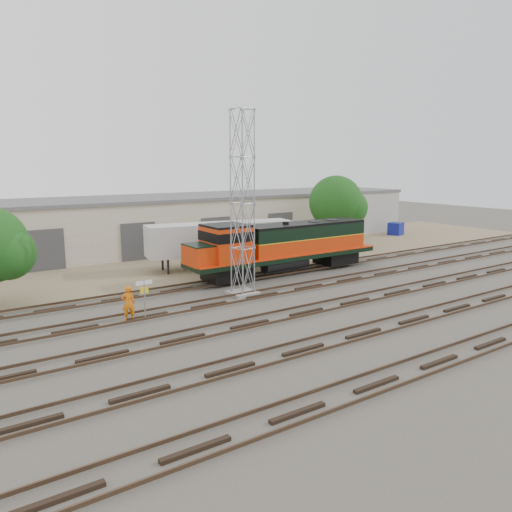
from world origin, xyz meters
TOP-DOWN VIEW (x-y plane):
  - ground at (0.00, 0.00)m, footprint 140.00×140.00m
  - dirt_strip at (0.00, 15.00)m, footprint 80.00×16.00m
  - tracks at (0.00, -3.00)m, footprint 80.00×20.40m
  - warehouse at (0.04, 22.98)m, footprint 58.40×10.40m
  - locomotive at (1.10, 6.00)m, footprint 16.81×2.95m
  - signal_tower at (-4.76, 2.67)m, footprint 1.77×1.77m
  - sign_post at (-12.29, 1.10)m, footprint 0.95×0.07m
  - worker at (-13.05, 1.59)m, footprint 0.81×0.63m
  - semi_trailer at (-1.22, 11.03)m, footprint 12.53×4.73m
  - dumpster_blue at (25.83, 15.57)m, footprint 1.97×1.90m
  - dumpster_red at (16.74, 15.92)m, footprint 1.91×1.85m
  - tree_mid at (-1.67, 9.79)m, footprint 4.09×3.90m
  - tree_east at (13.76, 12.99)m, footprint 5.76×5.48m

SIDE VIEW (x-z plane):
  - ground at x=0.00m, z-range 0.00..0.00m
  - dirt_strip at x=0.00m, z-range 0.00..0.02m
  - tracks at x=0.00m, z-range -0.06..0.22m
  - dumpster_red at x=16.74m, z-range 0.00..1.40m
  - dumpster_blue at x=25.83m, z-range 0.00..1.50m
  - worker at x=-13.05m, z-range 0.00..1.99m
  - tree_mid at x=-1.67m, z-range -0.33..3.57m
  - sign_post at x=-12.29m, z-range 0.46..2.77m
  - locomotive at x=1.10m, z-range 0.30..4.34m
  - semi_trailer at x=-1.22m, z-range 0.49..4.27m
  - warehouse at x=0.04m, z-range 0.00..5.30m
  - tree_east at x=13.76m, z-range 0.82..8.22m
  - signal_tower at x=-4.76m, z-range -0.15..11.84m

